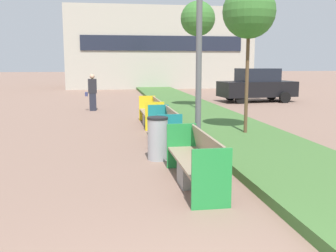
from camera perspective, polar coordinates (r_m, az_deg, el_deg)
planter_grass_strip at (r=15.02m, az=5.93°, el=1.12°), size 2.80×120.00×0.18m
building_backdrop at (r=35.99m, az=-1.57°, el=11.12°), size 15.67×7.13×6.74m
bench_green_frame at (r=7.13m, az=4.12°, el=-5.62°), size 0.65×2.44×0.94m
bench_teal_frame at (r=10.79m, az=-0.45°, el=-0.52°), size 0.65×2.24×0.94m
bench_yellow_frame at (r=13.88m, az=-2.36°, el=1.68°), size 0.65×2.38×0.94m
litter_bin at (r=8.90m, az=-1.51°, el=-1.82°), size 0.47×0.47×0.98m
sapling_tree_near at (r=11.56m, az=11.68°, el=15.84°), size 1.48×1.48×4.33m
sapling_tree_far at (r=17.55m, az=4.35°, el=15.21°), size 1.49×1.49×4.80m
pedestrian_walking at (r=18.27m, az=-10.92°, el=4.84°), size 0.53×0.24×1.67m
parked_car_distant at (r=22.63m, az=12.80°, el=5.76°), size 4.37×2.23×1.86m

